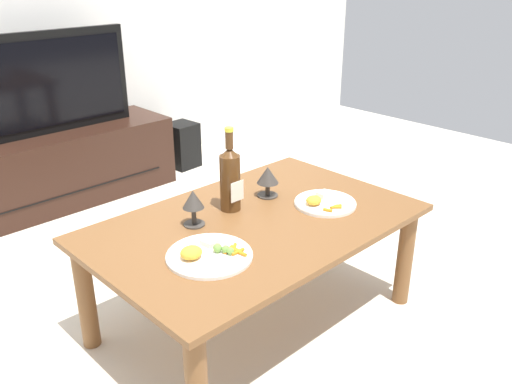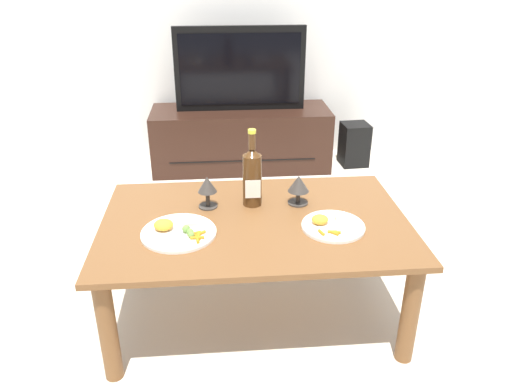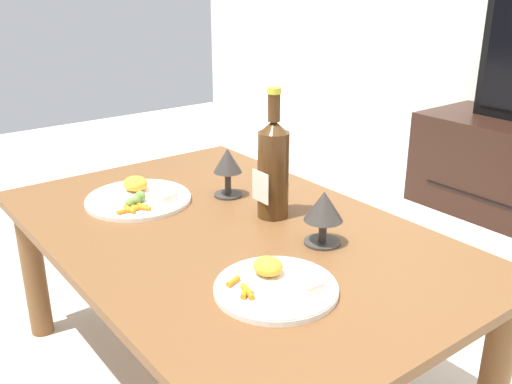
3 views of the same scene
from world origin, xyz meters
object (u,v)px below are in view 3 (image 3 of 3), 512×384
goblet_left (228,164)px  wine_bottle (274,166)px  dining_table (229,255)px  goblet_right (324,209)px  dinner_plate_right (276,285)px  dinner_plate_left (139,197)px

goblet_left → wine_bottle: bearing=2.9°
dining_table → goblet_right: 0.29m
wine_bottle → dining_table: bearing=-91.5°
wine_bottle → goblet_left: size_ratio=2.41×
wine_bottle → goblet_right: size_ratio=2.59×
goblet_left → dinner_plate_right: size_ratio=0.56×
wine_bottle → dinner_plate_right: size_ratio=1.35×
goblet_left → dinner_plate_left: goblet_left is taller
wine_bottle → dinner_plate_left: (-0.32, -0.24, -0.13)m
dining_table → dinner_plate_right: 0.33m
dinner_plate_left → dinner_plate_right: size_ratio=1.16×
dinner_plate_left → dinner_plate_right: bearing=0.0°
wine_bottle → goblet_left: 0.20m
goblet_left → dinner_plate_left: size_ratio=0.48×
dinner_plate_left → dinner_plate_right: (0.62, 0.00, -0.00)m
dining_table → dinner_plate_right: (0.31, -0.09, 0.08)m
goblet_left → dinner_plate_right: goblet_left is taller
dining_table → goblet_right: size_ratio=9.53×
goblet_left → dinner_plate_right: bearing=-24.5°
goblet_left → dining_table: bearing=-34.5°
goblet_right → dinner_plate_left: 0.57m
dinner_plate_right → wine_bottle: bearing=141.7°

